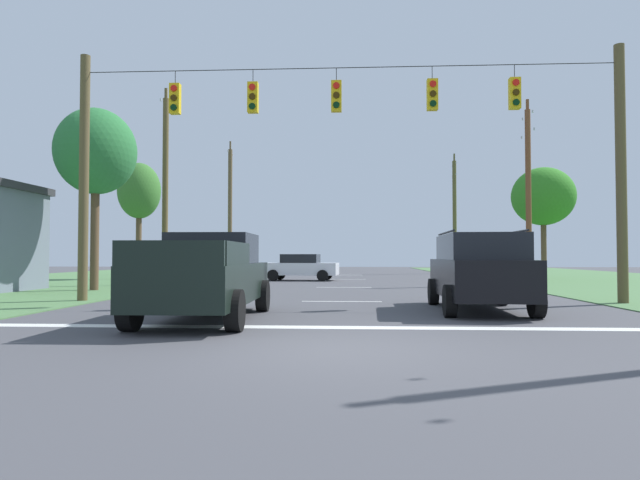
# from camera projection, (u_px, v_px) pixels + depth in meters

# --- Properties ---
(ground_plane) EXTENTS (120.00, 120.00, 0.00)m
(ground_plane) POSITION_uv_depth(u_px,v_px,m) (335.00, 349.00, 8.14)
(ground_plane) COLOR #47474C
(stop_bar_stripe) EXTENTS (14.34, 0.45, 0.01)m
(stop_bar_stripe) POSITION_uv_depth(u_px,v_px,m) (338.00, 327.00, 10.55)
(stop_bar_stripe) COLOR white
(stop_bar_stripe) RESTS_ON ground
(lane_dash_0) EXTENTS (2.50, 0.15, 0.01)m
(lane_dash_0) POSITION_uv_depth(u_px,v_px,m) (342.00, 301.00, 16.54)
(lane_dash_0) COLOR white
(lane_dash_0) RESTS_ON ground
(lane_dash_1) EXTENTS (2.50, 0.15, 0.01)m
(lane_dash_1) POSITION_uv_depth(u_px,v_px,m) (344.00, 287.00, 23.93)
(lane_dash_1) COLOR white
(lane_dash_1) RESTS_ON ground
(lane_dash_2) EXTENTS (2.50, 0.15, 0.01)m
(lane_dash_2) POSITION_uv_depth(u_px,v_px,m) (345.00, 279.00, 32.03)
(lane_dash_2) COLOR white
(lane_dash_2) RESTS_ON ground
(lane_dash_3) EXTENTS (2.50, 0.15, 0.01)m
(lane_dash_3) POSITION_uv_depth(u_px,v_px,m) (345.00, 276.00, 38.04)
(lane_dash_3) COLOR white
(lane_dash_3) RESTS_ON ground
(lane_dash_4) EXTENTS (2.50, 0.15, 0.01)m
(lane_dash_4) POSITION_uv_depth(u_px,v_px,m) (345.00, 274.00, 40.57)
(lane_dash_4) COLOR white
(lane_dash_4) RESTS_ON ground
(overhead_signal_span) EXTENTS (16.79, 0.31, 7.79)m
(overhead_signal_span) POSITION_uv_depth(u_px,v_px,m) (344.00, 158.00, 16.30)
(overhead_signal_span) COLOR brown
(overhead_signal_span) RESTS_ON ground
(pickup_truck) EXTENTS (2.36, 5.43, 1.95)m
(pickup_truck) POSITION_uv_depth(u_px,v_px,m) (208.00, 276.00, 11.94)
(pickup_truck) COLOR black
(pickup_truck) RESTS_ON ground
(suv_black) EXTENTS (2.38, 4.88, 2.05)m
(suv_black) POSITION_uv_depth(u_px,v_px,m) (479.00, 270.00, 13.81)
(suv_black) COLOR black
(suv_black) RESTS_ON ground
(distant_car_crossing_white) EXTENTS (4.45, 2.34, 1.52)m
(distant_car_crossing_white) POSITION_uv_depth(u_px,v_px,m) (301.00, 267.00, 30.66)
(distant_car_crossing_white) COLOR silver
(distant_car_crossing_white) RESTS_ON ground
(utility_pole_mid_right) EXTENTS (0.27, 1.92, 9.22)m
(utility_pole_mid_right) POSITION_uv_depth(u_px,v_px,m) (528.00, 191.00, 26.25)
(utility_pole_mid_right) COLOR brown
(utility_pole_mid_right) RESTS_ON ground
(utility_pole_far_right) EXTENTS (0.32, 1.67, 9.72)m
(utility_pole_far_right) POSITION_uv_depth(u_px,v_px,m) (455.00, 214.00, 42.86)
(utility_pole_far_right) COLOR brown
(utility_pole_far_right) RESTS_ON ground
(utility_pole_mid_left) EXTENTS (0.28, 1.53, 9.65)m
(utility_pole_mid_left) POSITION_uv_depth(u_px,v_px,m) (165.00, 188.00, 25.84)
(utility_pole_mid_left) COLOR brown
(utility_pole_mid_left) RESTS_ON ground
(utility_pole_far_left) EXTENTS (0.33, 1.77, 10.60)m
(utility_pole_far_left) POSITION_uv_depth(u_px,v_px,m) (230.00, 210.00, 42.31)
(utility_pole_far_left) COLOR brown
(utility_pole_far_left) RESTS_ON ground
(tree_roadside_right) EXTENTS (3.67, 3.67, 6.72)m
(tree_roadside_right) POSITION_uv_depth(u_px,v_px,m) (543.00, 197.00, 31.68)
(tree_roadside_right) COLOR brown
(tree_roadside_right) RESTS_ON ground
(tree_roadside_far_right) EXTENTS (2.57, 2.57, 7.12)m
(tree_roadside_far_right) POSITION_uv_depth(u_px,v_px,m) (139.00, 192.00, 32.43)
(tree_roadside_far_right) COLOR brown
(tree_roadside_far_right) RESTS_ON ground
(tree_roadside_left) EXTENTS (3.26, 3.26, 7.50)m
(tree_roadside_left) POSITION_uv_depth(u_px,v_px,m) (96.00, 152.00, 21.82)
(tree_roadside_left) COLOR brown
(tree_roadside_left) RESTS_ON ground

